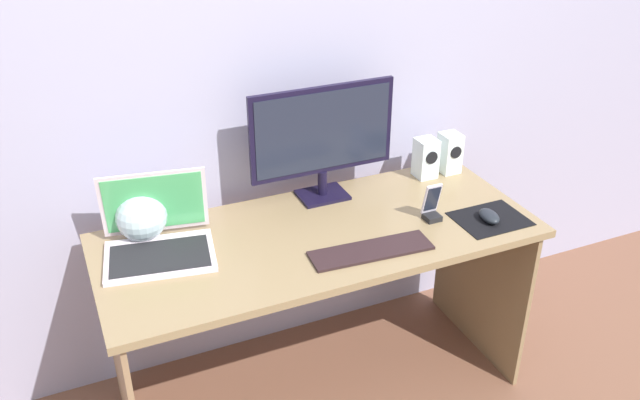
% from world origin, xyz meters
% --- Properties ---
extents(ground_plane, '(8.00, 8.00, 0.00)m').
position_xyz_m(ground_plane, '(0.00, 0.00, 0.00)').
color(ground_plane, brown).
extents(wall_back, '(6.00, 0.04, 2.50)m').
position_xyz_m(wall_back, '(0.00, 0.40, 1.25)').
color(wall_back, '#A3A1BD').
rests_on(wall_back, ground_plane).
extents(desk, '(1.52, 0.64, 0.72)m').
position_xyz_m(desk, '(0.00, 0.00, 0.58)').
color(desk, '#8B734E').
rests_on(desk, ground_plane).
extents(monitor, '(0.55, 0.14, 0.44)m').
position_xyz_m(monitor, '(0.12, 0.23, 0.97)').
color(monitor, black).
rests_on(monitor, desk).
extents(speaker_right, '(0.08, 0.09, 0.16)m').
position_xyz_m(speaker_right, '(0.67, 0.23, 0.80)').
color(speaker_right, white).
rests_on(speaker_right, desk).
extents(speaker_near_monitor, '(0.08, 0.09, 0.16)m').
position_xyz_m(speaker_near_monitor, '(0.56, 0.23, 0.80)').
color(speaker_near_monitor, white).
rests_on(speaker_near_monitor, desk).
extents(laptop, '(0.39, 0.34, 0.25)m').
position_xyz_m(laptop, '(-0.53, 0.10, 0.77)').
color(laptop, silver).
rests_on(laptop, desk).
extents(fishbowl, '(0.17, 0.17, 0.17)m').
position_xyz_m(fishbowl, '(-0.56, 0.21, 0.80)').
color(fishbowl, silver).
rests_on(fishbowl, desk).
extents(keyboard_external, '(0.42, 0.15, 0.01)m').
position_xyz_m(keyboard_external, '(0.11, -0.18, 0.73)').
color(keyboard_external, black).
rests_on(keyboard_external, desk).
extents(mousepad, '(0.25, 0.20, 0.00)m').
position_xyz_m(mousepad, '(0.59, -0.16, 0.72)').
color(mousepad, black).
rests_on(mousepad, desk).
extents(mouse, '(0.07, 0.11, 0.04)m').
position_xyz_m(mouse, '(0.58, -0.17, 0.74)').
color(mouse, black).
rests_on(mouse, mousepad).
extents(phone_in_dock, '(0.06, 0.06, 0.14)m').
position_xyz_m(phone_in_dock, '(0.40, -0.07, 0.77)').
color(phone_in_dock, black).
rests_on(phone_in_dock, desk).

